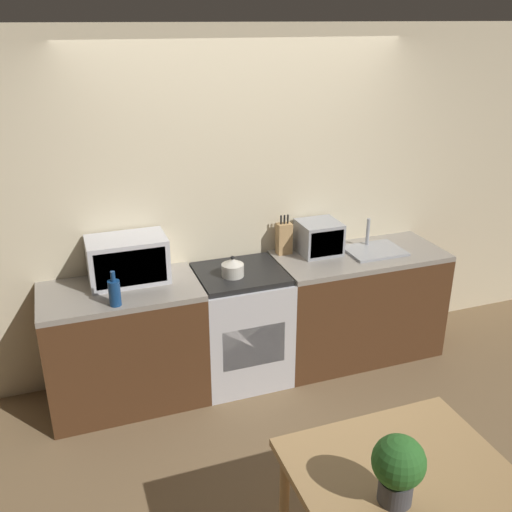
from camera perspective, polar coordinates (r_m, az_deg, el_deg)
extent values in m
plane|color=brown|center=(4.11, 3.83, -17.11)|extent=(16.00, 16.00, 0.00)
cube|color=beige|center=(4.40, -1.48, 5.17)|extent=(10.00, 0.06, 2.60)
cube|color=#4C2D19|center=(4.26, -12.94, -8.93)|extent=(1.10, 0.62, 0.86)
cube|color=gray|center=(4.05, -13.50, -3.49)|extent=(1.10, 0.62, 0.04)
cube|color=#4C2D19|center=(4.78, 10.01, -4.98)|extent=(1.35, 0.62, 0.86)
cube|color=gray|center=(4.59, 10.39, 0.00)|extent=(1.35, 0.62, 0.04)
cube|color=silver|center=(4.41, -1.53, -7.11)|extent=(0.66, 0.62, 0.86)
cube|color=black|center=(4.21, -1.60, -1.80)|extent=(0.63, 0.57, 0.04)
cube|color=black|center=(4.17, -0.21, -9.04)|extent=(0.47, 0.02, 0.32)
cylinder|color=beige|center=(4.11, -2.34, -1.41)|extent=(0.16, 0.16, 0.09)
cone|color=beige|center=(4.09, -2.36, -0.56)|extent=(0.15, 0.15, 0.04)
sphere|color=black|center=(4.07, -2.36, -0.17)|extent=(0.03, 0.03, 0.03)
cube|color=silver|center=(4.10, -12.72, -0.33)|extent=(0.55, 0.33, 0.32)
cube|color=black|center=(3.95, -12.40, -1.19)|extent=(0.48, 0.01, 0.26)
cylinder|color=navy|center=(3.79, -13.95, -3.62)|extent=(0.08, 0.08, 0.17)
cylinder|color=navy|center=(3.74, -14.13, -1.98)|extent=(0.03, 0.03, 0.07)
cube|color=tan|center=(4.48, 2.82, 1.75)|extent=(0.11, 0.08, 0.25)
cylinder|color=black|center=(4.41, 2.51, 3.63)|extent=(0.01, 0.01, 0.07)
cylinder|color=black|center=(4.42, 2.86, 3.67)|extent=(0.01, 0.01, 0.07)
cylinder|color=black|center=(4.44, 3.20, 3.71)|extent=(0.01, 0.01, 0.07)
cube|color=#999BA0|center=(4.52, 6.29, 1.86)|extent=(0.31, 0.30, 0.26)
cube|color=black|center=(4.40, 7.10, 1.23)|extent=(0.28, 0.01, 0.20)
cube|color=#999BA0|center=(4.64, 11.75, 0.54)|extent=(0.44, 0.34, 0.02)
cylinder|color=#999BA0|center=(4.70, 11.12, 2.42)|extent=(0.03, 0.03, 0.22)
cube|color=tan|center=(2.79, 14.24, -20.19)|extent=(0.96, 0.76, 0.04)
cylinder|color=tan|center=(3.11, 2.83, -23.95)|extent=(0.05, 0.05, 0.74)
cylinder|color=tan|center=(3.44, 16.77, -19.57)|extent=(0.05, 0.05, 0.74)
cylinder|color=#424247|center=(2.60, 13.75, -21.75)|extent=(0.14, 0.14, 0.11)
sphere|color=#2D6B28|center=(2.50, 14.08, -19.32)|extent=(0.22, 0.22, 0.22)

